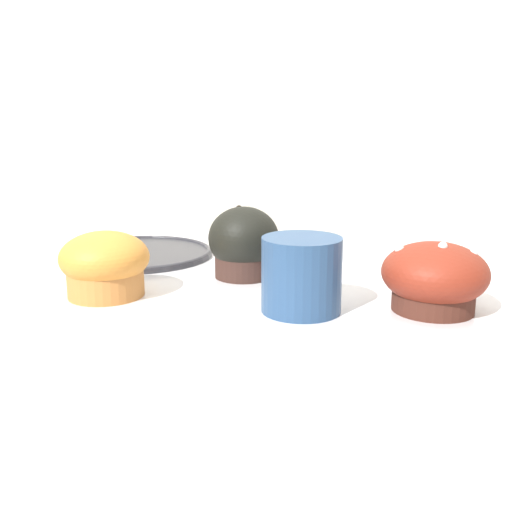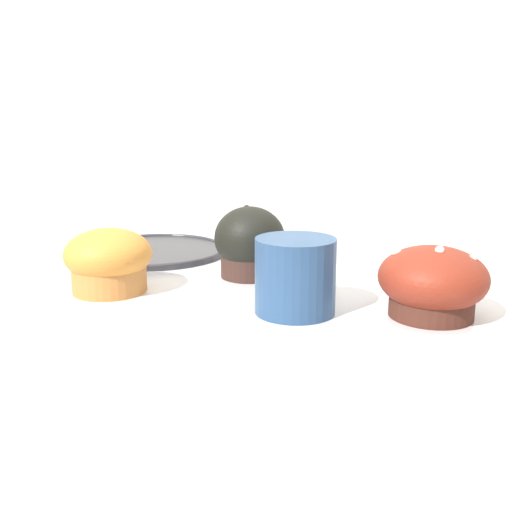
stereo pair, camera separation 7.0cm
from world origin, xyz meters
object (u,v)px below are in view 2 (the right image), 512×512
Objects in this scene: muffin_back_right at (250,244)px; serving_plate at (154,250)px; coffee_cup at (295,273)px; muffin_front_center at (432,283)px; muffin_back_left at (109,261)px.

muffin_back_right is 0.20m from serving_plate.
coffee_cup reaches higher than serving_plate.
muffin_back_left is (-0.37, -0.03, 0.00)m from muffin_front_center.
muffin_back_left reaches higher than serving_plate.
muffin_back_left is 0.47× the size of serving_plate.
muffin_back_right is at bearing -22.69° from serving_plate.
muffin_back_right is at bearing 128.57° from coffee_cup.
muffin_back_right is 0.15m from coffee_cup.
muffin_back_left is at bearing -138.80° from muffin_back_right.
coffee_cup is 0.34m from serving_plate.
muffin_back_right reaches higher than muffin_front_center.
muffin_front_center is 0.37m from muffin_back_left.
muffin_back_right is 0.71× the size of coffee_cup.
muffin_back_left is at bearing -76.25° from serving_plate.
muffin_back_right reaches higher than muffin_back_left.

